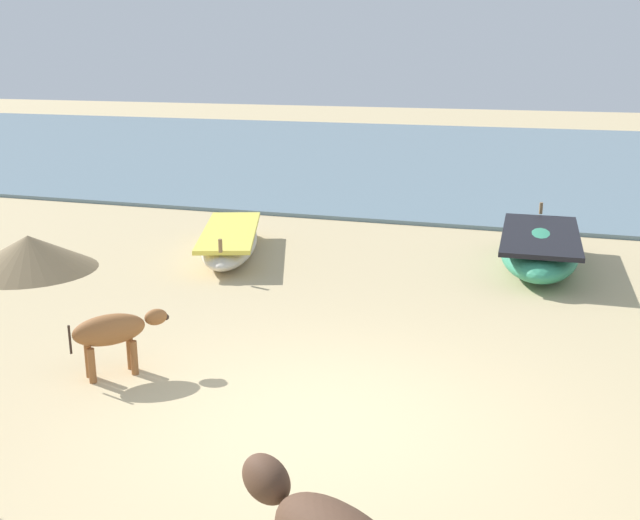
% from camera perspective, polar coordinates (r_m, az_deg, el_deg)
% --- Properties ---
extents(ground, '(80.00, 80.00, 0.00)m').
position_cam_1_polar(ground, '(6.89, 0.16, -12.77)').
color(ground, tan).
extents(sea_water, '(60.00, 20.00, 0.08)m').
position_cam_1_polar(sea_water, '(24.36, 13.10, 7.69)').
color(sea_water, slate).
rests_on(sea_water, ground).
extents(fishing_boat_2, '(1.85, 3.26, 0.63)m').
position_cam_1_polar(fishing_boat_2, '(12.47, -6.98, 1.48)').
color(fishing_boat_2, beige).
rests_on(fishing_boat_2, ground).
extents(fishing_boat_3, '(1.27, 3.15, 0.78)m').
position_cam_1_polar(fishing_boat_3, '(12.07, 16.63, 0.82)').
color(fishing_boat_3, '#338C66').
rests_on(fishing_boat_3, ground).
extents(calf_near_brown, '(0.86, 0.87, 0.68)m').
position_cam_1_polar(calf_near_brown, '(8.00, -15.73, -5.36)').
color(calf_near_brown, brown).
rests_on(calf_near_brown, ground).
extents(debris_pile_0, '(2.24, 2.24, 0.56)m').
position_cam_1_polar(debris_pile_0, '(12.36, -21.58, 0.52)').
color(debris_pile_0, '#7A6647').
rests_on(debris_pile_0, ground).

